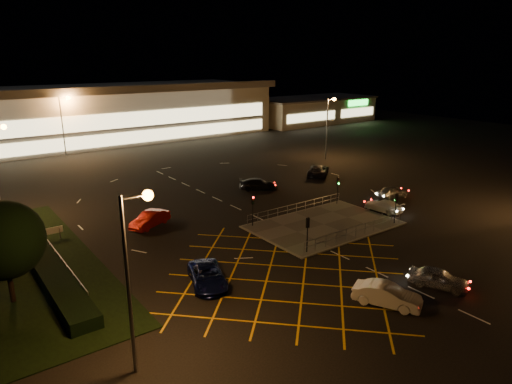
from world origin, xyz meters
TOP-DOWN VIEW (x-y plane):
  - ground at (0.00, 0.00)m, footprint 180.00×180.00m
  - pedestrian_island at (2.00, -2.00)m, footprint 14.00×9.00m
  - hedge at (-23.00, 6.00)m, footprint 2.00×26.00m
  - supermarket at (0.00, 61.95)m, footprint 72.00×26.50m
  - retail_unit_a at (46.00, 53.97)m, footprint 18.80×14.80m
  - retail_unit_b at (62.00, 53.96)m, footprint 14.80×14.80m
  - streetlight_sw at (-21.56, -12.00)m, footprint 1.78×0.56m
  - streetlight_ne at (24.44, 20.00)m, footprint 1.78×0.56m
  - streetlight_far_left at (-9.56, 48.00)m, footprint 1.78×0.56m
  - streetlight_far_right at (30.44, 50.00)m, footprint 1.78×0.56m
  - signal_sw at (-4.00, -5.99)m, footprint 0.28×0.30m
  - signal_se at (8.00, -5.99)m, footprint 0.28×0.30m
  - signal_nw at (-4.00, 1.99)m, footprint 0.28×0.30m
  - signal_ne at (8.00, 1.99)m, footprint 0.28×0.30m
  - tree_e at (-26.00, 0.00)m, footprint 5.40×5.40m
  - car_near_silver at (-0.28, -16.23)m, footprint 3.28×4.55m
  - car_queue_white at (-5.44, -15.62)m, footprint 3.49×4.82m
  - car_left_blue at (-13.83, -5.80)m, footprint 4.02×5.70m
  - car_far_dkgrey at (4.43, 12.33)m, footprint 5.20×4.29m
  - car_right_silver at (15.42, -0.04)m, footprint 4.31×2.14m
  - car_circ_red at (-12.24, 8.15)m, footprint 4.88×3.50m
  - car_east_grey at (15.58, 13.00)m, footprint 5.97×5.54m
  - car_approach_white at (10.44, -2.67)m, footprint 2.04×4.45m

SIDE VIEW (x-z plane):
  - ground at x=0.00m, z-range 0.00..0.00m
  - pedestrian_island at x=2.00m, z-range 0.00..0.12m
  - hedge at x=-23.00m, z-range 0.00..1.00m
  - car_approach_white at x=10.44m, z-range 0.00..1.26m
  - car_right_silver at x=15.42m, z-range 0.00..1.41m
  - car_far_dkgrey at x=4.43m, z-range 0.00..1.42m
  - car_near_silver at x=-0.28m, z-range 0.00..1.44m
  - car_left_blue at x=-13.83m, z-range 0.00..1.44m
  - car_queue_white at x=-5.44m, z-range 0.00..1.51m
  - car_circ_red at x=-12.24m, z-range 0.00..1.53m
  - car_east_grey at x=15.58m, z-range 0.00..1.56m
  - signal_sw at x=-4.00m, z-range 0.79..3.94m
  - signal_se at x=8.00m, z-range 0.79..3.94m
  - signal_nw at x=-4.00m, z-range 0.79..3.94m
  - signal_ne at x=8.00m, z-range 0.79..3.94m
  - retail_unit_a at x=46.00m, z-range 0.04..6.39m
  - retail_unit_b at x=62.00m, z-range 0.05..6.40m
  - tree_e at x=-26.00m, z-range 0.97..8.32m
  - supermarket at x=0.00m, z-range 0.06..10.56m
  - streetlight_sw at x=-21.56m, z-range 1.55..11.58m
  - streetlight_ne at x=24.44m, z-range 1.55..11.58m
  - streetlight_far_left at x=-9.56m, z-range 1.55..11.58m
  - streetlight_far_right at x=30.44m, z-range 1.55..11.58m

